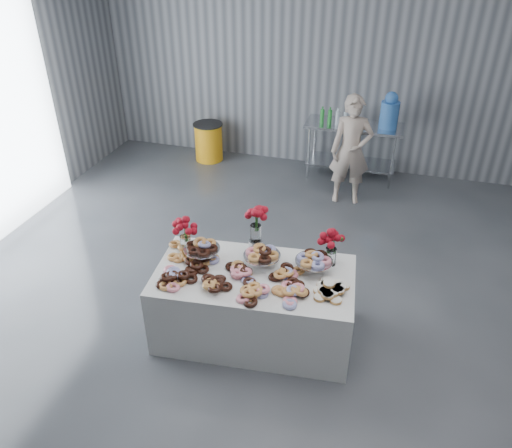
% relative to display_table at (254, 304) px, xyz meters
% --- Properties ---
extents(ground, '(9.00, 9.00, 0.00)m').
position_rel_display_table_xyz_m(ground, '(0.20, -0.19, -0.38)').
color(ground, '#36393D').
rests_on(ground, ground).
extents(room_walls, '(8.04, 9.04, 4.02)m').
position_rel_display_table_xyz_m(room_walls, '(-0.08, -0.12, 2.26)').
color(room_walls, gray).
rests_on(room_walls, ground).
extents(display_table, '(1.99, 1.18, 0.75)m').
position_rel_display_table_xyz_m(display_table, '(0.00, 0.00, 0.00)').
color(display_table, silver).
rests_on(display_table, ground).
extents(prep_table, '(1.50, 0.60, 0.90)m').
position_rel_display_table_xyz_m(prep_table, '(0.47, 3.91, 0.24)').
color(prep_table, silver).
rests_on(prep_table, ground).
extents(donut_mounds, '(1.88, 0.97, 0.09)m').
position_rel_display_table_xyz_m(donut_mounds, '(0.00, -0.05, 0.42)').
color(donut_mounds, '#D8814F').
rests_on(donut_mounds, display_table).
extents(cake_stand_left, '(0.36, 0.36, 0.17)m').
position_rel_display_table_xyz_m(cake_stand_left, '(-0.56, 0.09, 0.52)').
color(cake_stand_left, silver).
rests_on(cake_stand_left, display_table).
extents(cake_stand_mid, '(0.36, 0.36, 0.17)m').
position_rel_display_table_xyz_m(cake_stand_mid, '(0.03, 0.15, 0.52)').
color(cake_stand_mid, silver).
rests_on(cake_stand_mid, display_table).
extents(cake_stand_right, '(0.36, 0.36, 0.17)m').
position_rel_display_table_xyz_m(cake_stand_right, '(0.53, 0.20, 0.52)').
color(cake_stand_right, silver).
rests_on(cake_stand_right, display_table).
extents(danish_pile, '(0.48, 0.48, 0.11)m').
position_rel_display_table_xyz_m(danish_pile, '(0.76, -0.08, 0.43)').
color(danish_pile, white).
rests_on(danish_pile, display_table).
extents(bouquet_left, '(0.26, 0.26, 0.42)m').
position_rel_display_table_xyz_m(bouquet_left, '(-0.77, 0.17, 0.67)').
color(bouquet_left, white).
rests_on(bouquet_left, display_table).
extents(bouquet_right, '(0.26, 0.26, 0.42)m').
position_rel_display_table_xyz_m(bouquet_right, '(0.67, 0.37, 0.67)').
color(bouquet_right, white).
rests_on(bouquet_right, display_table).
extents(bouquet_center, '(0.26, 0.26, 0.57)m').
position_rel_display_table_xyz_m(bouquet_center, '(-0.08, 0.34, 0.75)').
color(bouquet_center, silver).
rests_on(bouquet_center, display_table).
extents(water_jug, '(0.28, 0.28, 0.55)m').
position_rel_display_table_xyz_m(water_jug, '(0.97, 3.91, 0.77)').
color(water_jug, '#4082DB').
rests_on(water_jug, prep_table).
extents(drink_bottles, '(0.54, 0.08, 0.27)m').
position_rel_display_table_xyz_m(drink_bottles, '(0.15, 3.81, 0.66)').
color(drink_bottles, '#268C33').
rests_on(drink_bottles, prep_table).
extents(person, '(0.64, 0.47, 1.60)m').
position_rel_display_table_xyz_m(person, '(0.53, 3.10, 0.43)').
color(person, '#CC8C93').
rests_on(person, ground).
extents(trash_barrel, '(0.51, 0.51, 0.65)m').
position_rel_display_table_xyz_m(trash_barrel, '(-1.98, 3.91, -0.05)').
color(trash_barrel, '#F8A314').
rests_on(trash_barrel, ground).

